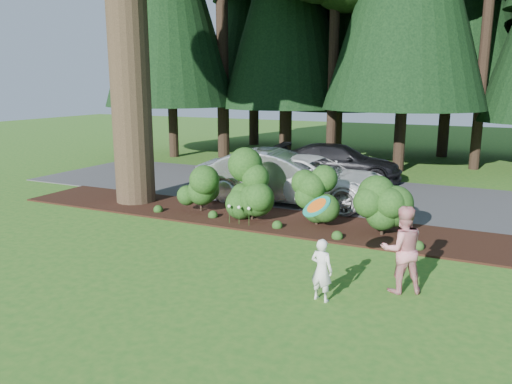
% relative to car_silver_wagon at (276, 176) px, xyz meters
% --- Properties ---
extents(ground, '(80.00, 80.00, 0.00)m').
position_rel_car_silver_wagon_xyz_m(ground, '(0.51, -5.43, -0.86)').
color(ground, '#255D1A').
rests_on(ground, ground).
extents(mulch_bed, '(16.00, 2.50, 0.05)m').
position_rel_car_silver_wagon_xyz_m(mulch_bed, '(0.51, -2.18, -0.83)').
color(mulch_bed, black).
rests_on(mulch_bed, ground).
extents(driveway, '(22.00, 6.00, 0.03)m').
position_rel_car_silver_wagon_xyz_m(driveway, '(0.51, 2.07, -0.84)').
color(driveway, '#38383A').
rests_on(driveway, ground).
extents(shrub_row, '(6.53, 1.60, 1.61)m').
position_rel_car_silver_wagon_xyz_m(shrub_row, '(1.28, -2.29, -0.05)').
color(shrub_row, '#173A12').
rests_on(shrub_row, ground).
extents(lily_cluster, '(0.69, 0.09, 0.57)m').
position_rel_car_silver_wagon_xyz_m(lily_cluster, '(0.21, -3.03, -0.36)').
color(lily_cluster, '#173A12').
rests_on(lily_cluster, ground).
extents(car_silver_wagon, '(5.25, 2.56, 1.66)m').
position_rel_car_silver_wagon_xyz_m(car_silver_wagon, '(0.00, 0.00, 0.00)').
color(car_silver_wagon, '#B1B1B6').
rests_on(car_silver_wagon, driveway).
extents(car_white_suv, '(5.57, 2.96, 1.49)m').
position_rel_car_silver_wagon_xyz_m(car_white_suv, '(1.11, 0.32, -0.08)').
color(car_white_suv, white).
rests_on(car_white_suv, driveway).
extents(car_dark_suv, '(5.12, 2.64, 1.42)m').
position_rel_car_silver_wagon_xyz_m(car_dark_suv, '(0.77, 4.37, -0.12)').
color(car_dark_suv, black).
rests_on(car_dark_suv, driveway).
extents(child, '(0.46, 0.35, 1.14)m').
position_rel_car_silver_wagon_xyz_m(child, '(3.73, -6.61, -0.29)').
color(child, silver).
rests_on(child, ground).
extents(adult, '(1.00, 0.93, 1.64)m').
position_rel_car_silver_wagon_xyz_m(adult, '(4.92, -5.60, -0.04)').
color(adult, '#B5182B').
rests_on(adult, ground).
extents(frisbee, '(0.59, 0.50, 0.45)m').
position_rel_car_silver_wagon_xyz_m(frisbee, '(3.59, -6.56, 0.85)').
color(frisbee, '#18846E').
rests_on(frisbee, ground).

